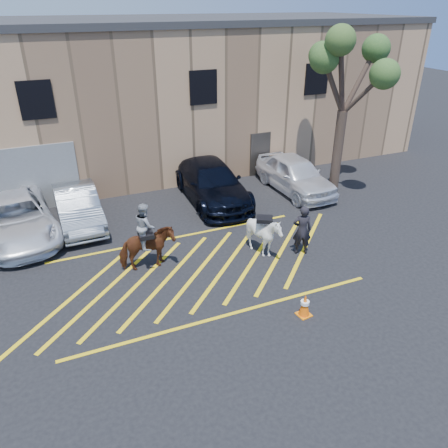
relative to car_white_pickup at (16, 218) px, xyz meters
name	(u,v)px	position (x,y,z in m)	size (l,w,h in m)	color
ground	(196,266)	(5.50, -4.66, -0.77)	(90.00, 90.00, 0.00)	black
car_white_pickup	(16,218)	(0.00, 0.00, 0.00)	(2.55, 5.54, 1.54)	white
car_silver_sedan	(78,206)	(2.26, 0.22, -0.02)	(1.58, 4.54, 1.49)	#90979D
car_blue_suv	(211,182)	(8.06, 0.35, 0.07)	(2.34, 5.77, 1.67)	black
car_white_suv	(295,174)	(12.03, -0.25, 0.06)	(1.96, 4.87, 1.66)	white
handler	(302,230)	(9.25, -5.28, 0.15)	(0.67, 0.44, 1.84)	black
warehouse	(117,94)	(5.49, 7.34, 2.88)	(32.42, 10.20, 7.30)	tan
hatching_zone	(199,270)	(5.50, -4.96, -0.76)	(12.60, 5.12, 0.01)	yellow
mounted_bay	(147,243)	(3.99, -4.13, 0.20)	(1.83, 0.87, 2.39)	brown
saddled_white	(264,235)	(7.98, -4.84, 0.02)	(1.79, 1.85, 1.57)	white
traffic_cone	(305,305)	(7.49, -8.32, -0.40)	(0.43, 0.43, 0.73)	orange
tree	(348,65)	(13.67, -1.06, 4.92)	(3.99, 4.37, 7.31)	#45362A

